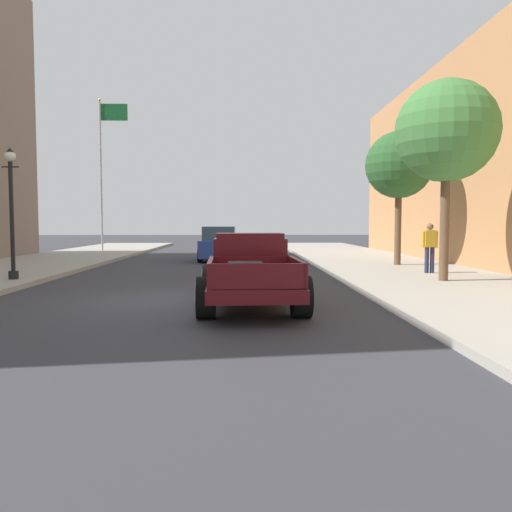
% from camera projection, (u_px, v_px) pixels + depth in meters
% --- Properties ---
extents(ground_plane, '(140.00, 140.00, 0.00)m').
position_uv_depth(ground_plane, '(178.00, 301.00, 11.87)').
color(ground_plane, '#333338').
extents(sidewalk_right, '(5.50, 64.00, 0.15)m').
position_uv_depth(sidewalk_right, '(487.00, 296.00, 12.04)').
color(sidewalk_right, '#9E998E').
rests_on(sidewalk_right, ground).
extents(hotrod_truck_maroon, '(2.31, 4.99, 1.58)m').
position_uv_depth(hotrod_truck_maroon, '(250.00, 271.00, 11.22)').
color(hotrod_truck_maroon, '#510F14').
rests_on(hotrod_truck_maroon, ground).
extents(car_background_blue, '(1.90, 4.32, 1.65)m').
position_uv_depth(car_background_blue, '(220.00, 245.00, 24.85)').
color(car_background_blue, '#284293').
rests_on(car_background_blue, ground).
extents(pedestrian_sidewalk_right, '(0.53, 0.22, 1.65)m').
position_uv_depth(pedestrian_sidewalk_right, '(430.00, 245.00, 16.98)').
color(pedestrian_sidewalk_right, '#232847').
rests_on(pedestrian_sidewalk_right, sidewalk_right).
extents(street_lamp_near, '(0.50, 0.32, 3.85)m').
position_uv_depth(street_lamp_near, '(11.00, 203.00, 14.99)').
color(street_lamp_near, black).
rests_on(street_lamp_near, sidewalk_left).
extents(flagpole, '(1.74, 0.16, 9.16)m').
position_uv_depth(flagpole, '(104.00, 158.00, 31.00)').
color(flagpole, '#B2B2B7').
rests_on(flagpole, sidewalk_left).
extents(street_tree_nearest, '(2.88, 2.88, 5.70)m').
position_uv_depth(street_tree_nearest, '(447.00, 132.00, 14.48)').
color(street_tree_nearest, brown).
rests_on(street_tree_nearest, sidewalk_right).
extents(street_tree_second, '(2.64, 2.64, 5.28)m').
position_uv_depth(street_tree_second, '(399.00, 165.00, 20.21)').
color(street_tree_second, brown).
rests_on(street_tree_second, sidewalk_right).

